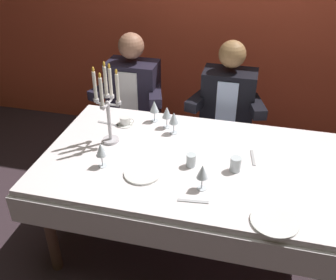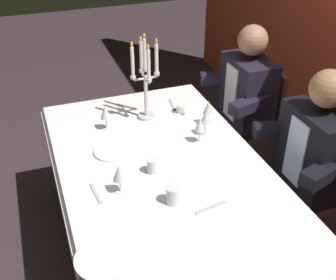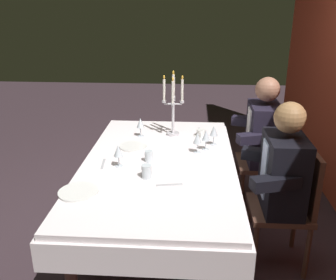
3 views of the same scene
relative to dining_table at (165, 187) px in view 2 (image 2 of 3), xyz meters
The scene contains 18 objects.
ground_plane 0.62m from the dining_table, ahead, with size 12.00×12.00×0.00m, color #36282E.
dining_table is the anchor object (origin of this frame).
candelabra 0.70m from the dining_table, behind, with size 0.19×0.19×0.57m.
dinner_plate_0 0.69m from the dining_table, 41.62° to the right, with size 0.25×0.25×0.01m, color white.
dinner_plate_1 0.37m from the dining_table, 139.43° to the right, with size 0.22×0.22×0.01m, color white.
wine_glass_0 0.50m from the dining_table, 126.14° to the left, with size 0.07×0.07×0.16m.
wine_glass_1 0.42m from the dining_table, 123.88° to the left, with size 0.07×0.07×0.16m.
wine_glass_2 0.61m from the dining_table, 131.24° to the left, with size 0.07×0.07×0.16m.
wine_glass_3 0.61m from the dining_table, 159.10° to the right, with size 0.07×0.07×0.16m.
wine_glass_4 0.37m from the dining_table, 69.82° to the right, with size 0.07×0.07×0.16m.
water_tumbler_0 0.32m from the dining_table, 11.43° to the right, with size 0.07×0.07×0.09m, color silver.
water_tumbler_1 0.17m from the dining_table, 91.88° to the right, with size 0.06×0.06×0.08m, color silver.
coffee_cup_0 0.66m from the dining_table, 150.24° to the left, with size 0.13×0.12×0.06m.
fork_0 0.40m from the dining_table, 15.87° to the left, with size 0.17×0.02×0.01m, color #B7B7BC.
fork_1 0.76m from the dining_table, 156.51° to the left, with size 0.17×0.02×0.01m, color #B7B7BC.
spoon_2 0.42m from the dining_table, 79.24° to the right, with size 0.17×0.02×0.01m, color #B7B7BC.
seated_diner_0 1.12m from the dining_table, 127.65° to the left, with size 0.63×0.48×1.24m.
seated_diner_1 0.90m from the dining_table, 82.17° to the left, with size 0.63×0.48×1.24m.
Camera 2 is at (1.73, -0.61, 2.11)m, focal length 44.87 mm.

